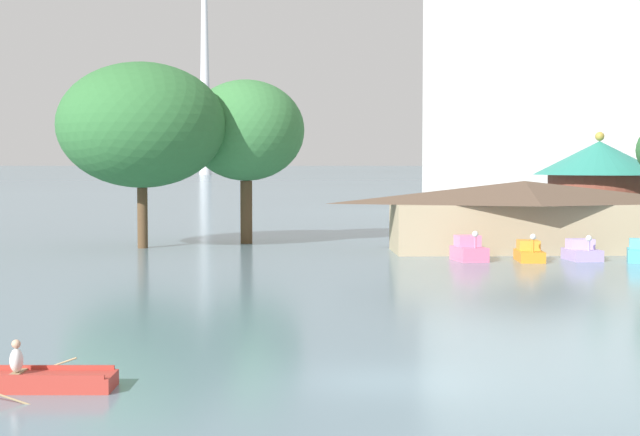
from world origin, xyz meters
name	(u,v)px	position (x,y,z in m)	size (l,w,h in m)	color
ground_plane	(381,382)	(0.00, 0.00, 0.00)	(2000.00, 2000.00, 0.00)	slate
rowboat_with_rower	(29,380)	(-8.66, -0.55, 0.22)	(4.17, 3.13, 1.38)	#B7382D
pedal_boat_pink	(469,250)	(7.85, 30.41, 0.57)	(1.87, 2.54, 1.72)	pink
pedal_boat_orange	(529,253)	(11.16, 30.14, 0.46)	(1.57, 2.91, 1.60)	orange
pedal_boat_lavender	(582,252)	(14.23, 30.56, 0.47)	(1.80, 2.50, 1.47)	#B299D8
boathouse	(524,215)	(12.17, 35.53, 2.27)	(17.18, 5.92, 4.33)	tan
green_roof_pavilion	(599,182)	(21.44, 50.47, 3.95)	(9.86, 9.86, 7.72)	brown
shoreline_tree_tall_left	(142,125)	(-11.40, 39.17, 7.78)	(10.65, 10.65, 11.76)	brown
shoreline_tree_mid	(246,131)	(-4.94, 42.57, 7.54)	(7.81, 7.81, 10.94)	brown
background_building_block	(615,90)	(33.00, 82.19, 13.08)	(40.04, 14.92, 26.13)	silver
distant_broadcast_tower	(204,3)	(-32.67, 366.94, 65.82)	(7.88, 7.88, 150.00)	silver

